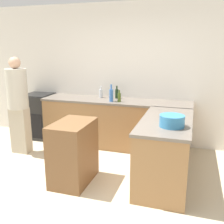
{
  "coord_description": "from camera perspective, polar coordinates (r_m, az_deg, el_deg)",
  "views": [
    {
      "loc": [
        1.39,
        -2.7,
        1.9
      ],
      "look_at": [
        0.27,
        0.85,
        0.96
      ],
      "focal_mm": 42.0,
      "sensor_mm": 36.0,
      "label": 1
    }
  ],
  "objects": [
    {
      "name": "island_table",
      "position": [
        3.77,
        -8.4,
        -8.68
      ],
      "size": [
        0.48,
        0.74,
        0.88
      ],
      "color": "brown",
      "rests_on": "ground_plane"
    },
    {
      "name": "vinegar_bottle_clear",
      "position": [
        5.14,
        -2.46,
        4.11
      ],
      "size": [
        0.07,
        0.07,
        0.22
      ],
      "color": "silver",
      "rests_on": "counter_back"
    },
    {
      "name": "counter_back",
      "position": [
        5.05,
        0.8,
        -2.4
      ],
      "size": [
        2.82,
        0.69,
        0.91
      ],
      "color": "olive",
      "rests_on": "ground_plane"
    },
    {
      "name": "ground_plane",
      "position": [
        3.58,
        -8.67,
        -18.0
      ],
      "size": [
        14.0,
        14.0,
        0.0
      ],
      "primitive_type": "plane",
      "color": "beige"
    },
    {
      "name": "person_by_range",
      "position": [
        4.9,
        -19.76,
        1.97
      ],
      "size": [
        0.36,
        0.36,
        1.72
      ],
      "color": "#ADA38E",
      "rests_on": "ground_plane"
    },
    {
      "name": "wine_bottle_dark",
      "position": [
        5.07,
        1.04,
        4.08
      ],
      "size": [
        0.06,
        0.06,
        0.24
      ],
      "color": "black",
      "rests_on": "counter_back"
    },
    {
      "name": "counter_peninsula",
      "position": [
        3.84,
        11.5,
        -8.14
      ],
      "size": [
        0.69,
        1.54,
        0.91
      ],
      "color": "olive",
      "rests_on": "ground_plane"
    },
    {
      "name": "olive_oil_bottle",
      "position": [
        4.75,
        1.59,
        3.26
      ],
      "size": [
        0.06,
        0.06,
        0.22
      ],
      "color": "#475B1E",
      "rests_on": "counter_back"
    },
    {
      "name": "mixing_bowl",
      "position": [
        3.36,
        12.93,
        -1.9
      ],
      "size": [
        0.31,
        0.31,
        0.15
      ],
      "color": "teal",
      "rests_on": "counter_peninsula"
    },
    {
      "name": "wall_back",
      "position": [
        5.21,
        1.99,
        8.15
      ],
      "size": [
        8.0,
        0.06,
        2.7
      ],
      "color": "white",
      "rests_on": "ground_plane"
    },
    {
      "name": "water_bottle_blue",
      "position": [
        4.77,
        -0.17,
        3.77
      ],
      "size": [
        0.07,
        0.07,
        0.31
      ],
      "color": "#386BB7",
      "rests_on": "counter_back"
    },
    {
      "name": "range_oven",
      "position": [
        5.78,
        -15.57,
        -0.75
      ],
      "size": [
        0.59,
        0.61,
        0.92
      ],
      "color": "black",
      "rests_on": "ground_plane"
    }
  ]
}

